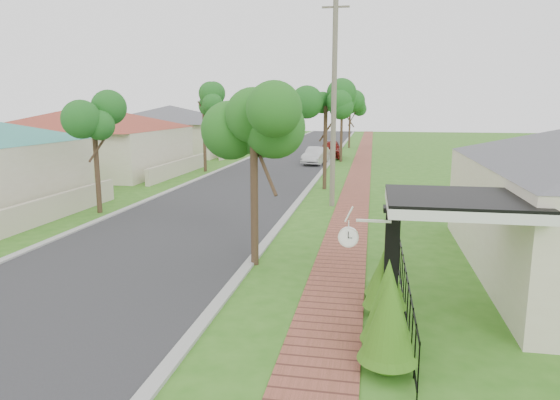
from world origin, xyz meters
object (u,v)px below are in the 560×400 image
Objects in this scene: porch_post at (391,271)px; parked_car_white at (316,156)px; station_clock at (350,236)px; parked_car_red at (330,149)px; near_tree at (254,137)px; utility_pole at (334,104)px.

porch_post is 29.22m from parked_car_white.
parked_car_white is at bearing 97.80° from station_clock.
parked_car_red is 34.33m from station_clock.
near_tree reaches higher than parked_car_red.
parked_car_red is 0.98× the size of near_tree.
near_tree is at bearing -92.48° from parked_car_red.
near_tree reaches higher than porch_post.
parked_car_red is 21.86m from utility_pole.
porch_post is 0.54× the size of near_tree.
near_tree is 4.96m from station_clock.
station_clock is (2.89, -3.62, -1.76)m from near_tree.
porch_post is 2.38× the size of station_clock.
parked_car_white is at bearing 99.58° from porch_post.
utility_pole reaches higher than porch_post.
station_clock is (1.39, -12.72, -2.69)m from utility_pole.
porch_post reaches higher than parked_car_red.
porch_post is at bearing -40.64° from near_tree.
station_clock is at bearing -51.40° from near_tree.
near_tree is 0.51× the size of utility_pole.
utility_pole is (1.50, 9.10, 0.93)m from near_tree.
parked_car_white is 0.44× the size of utility_pole.
utility_pole reaches higher than parked_car_white.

